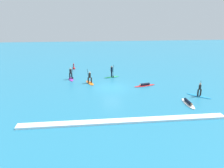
{
  "coord_description": "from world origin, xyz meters",
  "views": [
    {
      "loc": [
        -3.29,
        -28.25,
        9.19
      ],
      "look_at": [
        0.0,
        0.0,
        0.5
      ],
      "focal_mm": 35.18,
      "sensor_mm": 36.0,
      "label": 1
    }
  ],
  "objects": [
    {
      "name": "surfer_on_green_board",
      "position": [
        0.57,
        5.27,
        0.55
      ],
      "size": [
        2.62,
        1.38,
        2.06
      ],
      "rotation": [
        0.0,
        0.0,
        0.33
      ],
      "color": "#23B266",
      "rests_on": "ground_plane"
    },
    {
      "name": "ground_plane",
      "position": [
        0.0,
        0.0,
        0.0
      ],
      "size": [
        120.0,
        120.0,
        0.0
      ],
      "primitive_type": "plane",
      "color": "teal",
      "rests_on": "ground"
    },
    {
      "name": "surfer_on_purple_board",
      "position": [
        -5.8,
        4.74,
        0.55
      ],
      "size": [
        1.07,
        2.56,
        2.37
      ],
      "rotation": [
        0.0,
        0.0,
        1.75
      ],
      "color": "purple",
      "rests_on": "ground_plane"
    },
    {
      "name": "surfer_on_blue_board",
      "position": [
        10.07,
        -4.65,
        0.44
      ],
      "size": [
        2.49,
        2.59,
        2.13
      ],
      "rotation": [
        0.0,
        0.0,
        5.47
      ],
      "color": "#1E8CD1",
      "rests_on": "ground_plane"
    },
    {
      "name": "surfer_on_white_board",
      "position": [
        7.67,
        -6.84,
        0.14
      ],
      "size": [
        0.85,
        3.24,
        0.41
      ],
      "rotation": [
        0.0,
        0.0,
        4.67
      ],
      "color": "white",
      "rests_on": "ground_plane"
    },
    {
      "name": "marker_buoy",
      "position": [
        -5.7,
        11.76,
        0.2
      ],
      "size": [
        0.48,
        0.48,
        1.18
      ],
      "color": "red",
      "rests_on": "ground_plane"
    },
    {
      "name": "wave_crest",
      "position": [
        0.0,
        -10.3,
        0.09
      ],
      "size": [
        19.18,
        0.9,
        0.18
      ],
      "primitive_type": "cube",
      "color": "white",
      "rests_on": "ground_plane"
    },
    {
      "name": "surfer_on_orange_board",
      "position": [
        -2.96,
        2.42,
        0.48
      ],
      "size": [
        1.46,
        2.7,
        2.18
      ],
      "rotation": [
        0.0,
        0.0,
        5.03
      ],
      "color": "orange",
      "rests_on": "ground_plane"
    },
    {
      "name": "surfer_on_red_board",
      "position": [
        4.61,
        0.2,
        0.13
      ],
      "size": [
        3.3,
        1.53,
        0.41
      ],
      "rotation": [
        0.0,
        0.0,
        3.42
      ],
      "color": "red",
      "rests_on": "ground_plane"
    }
  ]
}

